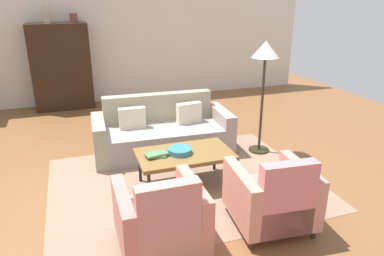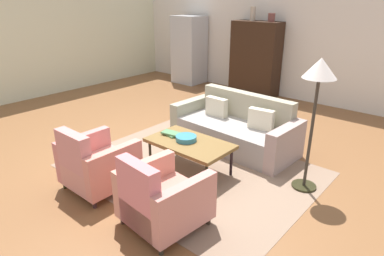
% 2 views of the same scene
% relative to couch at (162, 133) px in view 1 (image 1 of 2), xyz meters
% --- Properties ---
extents(ground_plane, '(11.78, 11.78, 0.00)m').
position_rel_couch_xyz_m(ground_plane, '(-0.49, -1.08, -0.29)').
color(ground_plane, brown).
extents(wall_back, '(9.82, 0.12, 2.80)m').
position_rel_couch_xyz_m(wall_back, '(-0.49, 3.26, 1.11)').
color(wall_back, silver).
rests_on(wall_back, ground).
extents(area_rug, '(3.40, 2.60, 0.01)m').
position_rel_couch_xyz_m(area_rug, '(-0.00, -1.14, -0.28)').
color(area_rug, '#896E59').
rests_on(area_rug, ground).
extents(couch, '(2.14, 0.99, 0.86)m').
position_rel_couch_xyz_m(couch, '(0.00, 0.00, 0.00)').
color(couch, gray).
rests_on(couch, ground).
extents(coffee_table, '(1.20, 0.70, 0.46)m').
position_rel_couch_xyz_m(coffee_table, '(-0.00, -1.19, 0.13)').
color(coffee_table, black).
rests_on(coffee_table, ground).
extents(armchair_left, '(0.80, 0.80, 0.88)m').
position_rel_couch_xyz_m(armchair_left, '(-0.60, -2.35, 0.06)').
color(armchair_left, '#2A2612').
rests_on(armchair_left, ground).
extents(armchair_right, '(0.87, 0.87, 0.88)m').
position_rel_couch_xyz_m(armchair_right, '(0.59, -2.35, 0.06)').
color(armchair_right, '#2F2D1E').
rests_on(armchair_right, ground).
extents(fruit_bowl, '(0.30, 0.30, 0.07)m').
position_rel_couch_xyz_m(fruit_bowl, '(-0.07, -1.19, 0.21)').
color(fruit_bowl, teal).
rests_on(fruit_bowl, coffee_table).
extents(book_stack, '(0.29, 0.20, 0.05)m').
position_rel_couch_xyz_m(book_stack, '(-0.37, -1.18, 0.20)').
color(book_stack, '#467346').
rests_on(book_stack, coffee_table).
extents(cabinet, '(1.20, 0.51, 1.80)m').
position_rel_couch_xyz_m(cabinet, '(-1.42, 2.92, 0.61)').
color(cabinet, black).
rests_on(cabinet, ground).
extents(vase_tall, '(0.13, 0.13, 0.33)m').
position_rel_couch_xyz_m(vase_tall, '(-1.57, 2.91, 1.67)').
color(vase_tall, '#B3A28D').
rests_on(vase_tall, cabinet).
extents(vase_round, '(0.16, 0.16, 0.19)m').
position_rel_couch_xyz_m(vase_round, '(-1.07, 2.91, 1.61)').
color(vase_round, brown).
rests_on(vase_round, cabinet).
extents(floor_lamp, '(0.40, 0.40, 1.72)m').
position_rel_couch_xyz_m(floor_lamp, '(1.45, -0.53, 1.16)').
color(floor_lamp, black).
rests_on(floor_lamp, ground).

